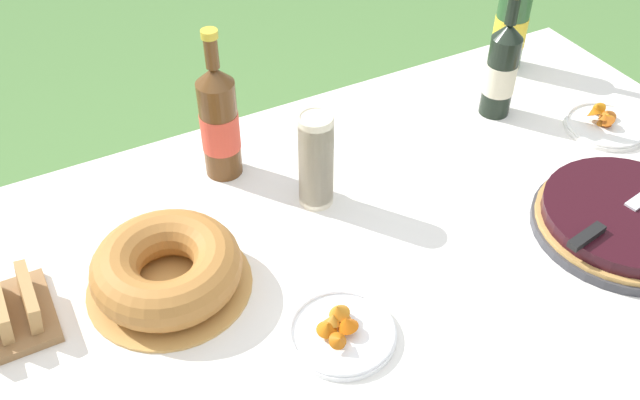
{
  "coord_description": "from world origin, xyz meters",
  "views": [
    {
      "loc": [
        -0.54,
        -0.83,
        1.75
      ],
      "look_at": [
        -0.04,
        0.11,
        0.81
      ],
      "focal_mm": 40.0,
      "sensor_mm": 36.0,
      "label": 1
    }
  ],
  "objects_px": {
    "berry_tart": "(625,220)",
    "snack_plate_near": "(341,330)",
    "juice_bottle_red": "(501,69)",
    "snack_plate_left": "(605,124)",
    "bundt_cake": "(167,269)",
    "serving_knife": "(621,213)",
    "cup_stack": "(316,161)",
    "cider_bottle_green": "(511,23)",
    "cider_bottle_amber": "(219,122)"
  },
  "relations": [
    {
      "from": "berry_tart",
      "to": "juice_bottle_red",
      "type": "distance_m",
      "value": 0.47
    },
    {
      "from": "snack_plate_near",
      "to": "cider_bottle_amber",
      "type": "bearing_deg",
      "value": 90.63
    },
    {
      "from": "cider_bottle_green",
      "to": "cider_bottle_amber",
      "type": "height_order",
      "value": "cider_bottle_amber"
    },
    {
      "from": "berry_tart",
      "to": "cider_bottle_green",
      "type": "bearing_deg",
      "value": 72.14
    },
    {
      "from": "snack_plate_left",
      "to": "snack_plate_near",
      "type": "bearing_deg",
      "value": -164.09
    },
    {
      "from": "serving_knife",
      "to": "bundt_cake",
      "type": "distance_m",
      "value": 0.88
    },
    {
      "from": "serving_knife",
      "to": "snack_plate_left",
      "type": "distance_m",
      "value": 0.38
    },
    {
      "from": "bundt_cake",
      "to": "cup_stack",
      "type": "height_order",
      "value": "cup_stack"
    },
    {
      "from": "juice_bottle_red",
      "to": "snack_plate_left",
      "type": "relative_size",
      "value": 1.66
    },
    {
      "from": "juice_bottle_red",
      "to": "snack_plate_left",
      "type": "distance_m",
      "value": 0.28
    },
    {
      "from": "berry_tart",
      "to": "snack_plate_left",
      "type": "xyz_separation_m",
      "value": [
        0.23,
        0.28,
        -0.01
      ]
    },
    {
      "from": "snack_plate_left",
      "to": "cup_stack",
      "type": "bearing_deg",
      "value": 172.93
    },
    {
      "from": "cup_stack",
      "to": "berry_tart",
      "type": "bearing_deg",
      "value": -36.23
    },
    {
      "from": "serving_knife",
      "to": "cup_stack",
      "type": "xyz_separation_m",
      "value": [
        -0.48,
        0.37,
        0.04
      ]
    },
    {
      "from": "cider_bottle_green",
      "to": "cup_stack",
      "type": "bearing_deg",
      "value": -160.22
    },
    {
      "from": "cider_bottle_amber",
      "to": "juice_bottle_red",
      "type": "xyz_separation_m",
      "value": [
        0.67,
        -0.1,
        -0.01
      ]
    },
    {
      "from": "berry_tart",
      "to": "juice_bottle_red",
      "type": "height_order",
      "value": "juice_bottle_red"
    },
    {
      "from": "berry_tart",
      "to": "snack_plate_near",
      "type": "distance_m",
      "value": 0.63
    },
    {
      "from": "serving_knife",
      "to": "snack_plate_near",
      "type": "relative_size",
      "value": 1.94
    },
    {
      "from": "bundt_cake",
      "to": "snack_plate_left",
      "type": "distance_m",
      "value": 1.08
    },
    {
      "from": "berry_tart",
      "to": "serving_knife",
      "type": "distance_m",
      "value": 0.05
    },
    {
      "from": "berry_tart",
      "to": "cider_bottle_amber",
      "type": "bearing_deg",
      "value": 139.04
    },
    {
      "from": "cup_stack",
      "to": "cider_bottle_amber",
      "type": "bearing_deg",
      "value": 125.94
    },
    {
      "from": "berry_tart",
      "to": "snack_plate_left",
      "type": "height_order",
      "value": "snack_plate_left"
    },
    {
      "from": "bundt_cake",
      "to": "juice_bottle_red",
      "type": "xyz_separation_m",
      "value": [
        0.89,
        0.18,
        0.07
      ]
    },
    {
      "from": "bundt_cake",
      "to": "cider_bottle_amber",
      "type": "height_order",
      "value": "cider_bottle_amber"
    },
    {
      "from": "bundt_cake",
      "to": "cider_bottle_green",
      "type": "xyz_separation_m",
      "value": [
        1.06,
        0.34,
        0.08
      ]
    },
    {
      "from": "snack_plate_left",
      "to": "berry_tart",
      "type": "bearing_deg",
      "value": -129.1
    },
    {
      "from": "berry_tart",
      "to": "serving_knife",
      "type": "bearing_deg",
      "value": -169.94
    },
    {
      "from": "serving_knife",
      "to": "juice_bottle_red",
      "type": "height_order",
      "value": "juice_bottle_red"
    },
    {
      "from": "berry_tart",
      "to": "cup_stack",
      "type": "bearing_deg",
      "value": 143.77
    },
    {
      "from": "serving_knife",
      "to": "snack_plate_near",
      "type": "distance_m",
      "value": 0.61
    },
    {
      "from": "serving_knife",
      "to": "juice_bottle_red",
      "type": "bearing_deg",
      "value": 71.99
    },
    {
      "from": "cup_stack",
      "to": "snack_plate_left",
      "type": "height_order",
      "value": "cup_stack"
    },
    {
      "from": "cider_bottle_amber",
      "to": "juice_bottle_red",
      "type": "relative_size",
      "value": 1.08
    },
    {
      "from": "juice_bottle_red",
      "to": "cider_bottle_green",
      "type": "bearing_deg",
      "value": 45.12
    },
    {
      "from": "cider_bottle_amber",
      "to": "snack_plate_near",
      "type": "xyz_separation_m",
      "value": [
        0.01,
        -0.52,
        -0.12
      ]
    },
    {
      "from": "cider_bottle_green",
      "to": "snack_plate_left",
      "type": "height_order",
      "value": "cider_bottle_green"
    },
    {
      "from": "cup_stack",
      "to": "cider_bottle_amber",
      "type": "distance_m",
      "value": 0.23
    },
    {
      "from": "cider_bottle_green",
      "to": "juice_bottle_red",
      "type": "xyz_separation_m",
      "value": [
        -0.16,
        -0.17,
        -0.0
      ]
    },
    {
      "from": "serving_knife",
      "to": "cider_bottle_green",
      "type": "xyz_separation_m",
      "value": [
        0.23,
        0.63,
        0.06
      ]
    },
    {
      "from": "serving_knife",
      "to": "juice_bottle_red",
      "type": "relative_size",
      "value": 1.17
    },
    {
      "from": "cider_bottle_green",
      "to": "snack_plate_near",
      "type": "xyz_separation_m",
      "value": [
        -0.83,
        -0.59,
        -0.11
      ]
    },
    {
      "from": "snack_plate_near",
      "to": "snack_plate_left",
      "type": "relative_size",
      "value": 1.0
    },
    {
      "from": "cider_bottle_green",
      "to": "snack_plate_left",
      "type": "distance_m",
      "value": 0.36
    },
    {
      "from": "cider_bottle_amber",
      "to": "snack_plate_near",
      "type": "bearing_deg",
      "value": -89.37
    },
    {
      "from": "snack_plate_near",
      "to": "snack_plate_left",
      "type": "bearing_deg",
      "value": 15.91
    },
    {
      "from": "serving_knife",
      "to": "cup_stack",
      "type": "bearing_deg",
      "value": 131.71
    },
    {
      "from": "berry_tart",
      "to": "snack_plate_near",
      "type": "bearing_deg",
      "value": 176.91
    },
    {
      "from": "cider_bottle_green",
      "to": "cider_bottle_amber",
      "type": "xyz_separation_m",
      "value": [
        -0.84,
        -0.07,
        0.01
      ]
    }
  ]
}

